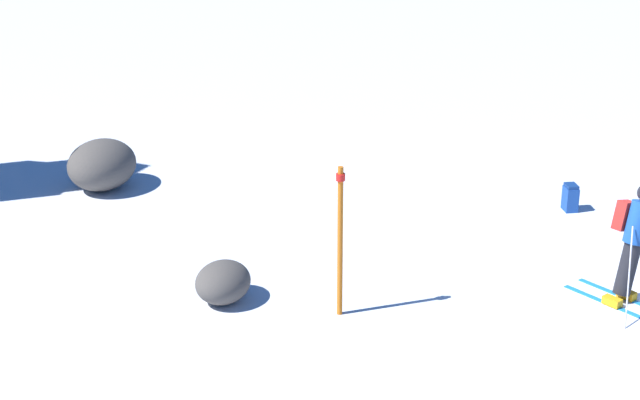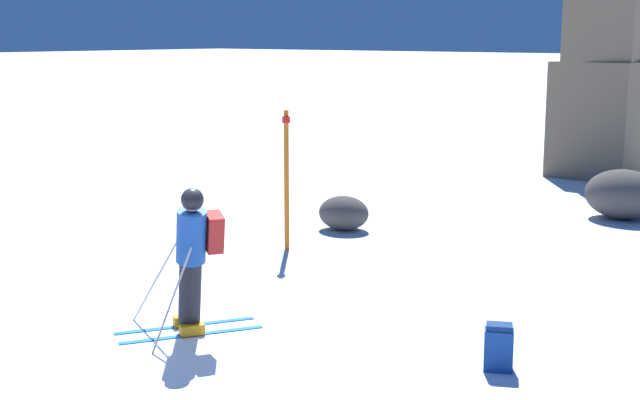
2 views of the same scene
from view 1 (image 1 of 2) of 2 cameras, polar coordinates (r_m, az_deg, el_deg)
name	(u,v)px [view 1 (image 1 of 2)]	position (r m, az deg, el deg)	size (l,w,h in m)	color
ground_plane	(619,299)	(16.71, 15.68, -5.12)	(300.00, 300.00, 0.00)	white
skier	(634,236)	(16.40, 16.38, -1.86)	(1.46, 1.69, 1.82)	#1E7AC6
spare_backpack	(570,198)	(19.77, 13.21, 0.12)	(0.37, 0.33, 0.50)	#194293
exposed_boulder_0	(102,165)	(20.64, -11.56, 1.86)	(1.45, 1.24, 0.95)	#4C4742
exposed_boulder_1	(223,282)	(15.98, -5.19, -4.38)	(0.94, 0.80, 0.61)	#4C4742
trail_marker	(340,236)	(15.15, 1.08, -1.93)	(0.13, 0.13, 2.28)	orange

